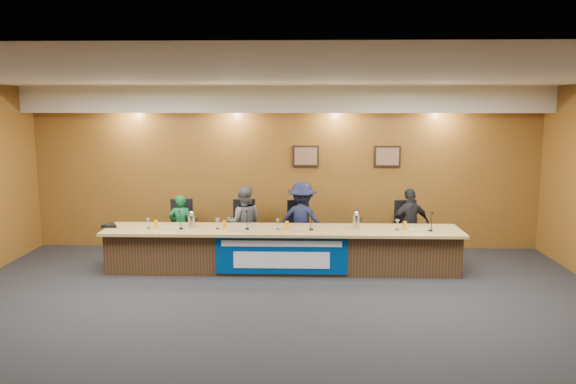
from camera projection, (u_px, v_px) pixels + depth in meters
The scene contains 38 objects.
floor at pixel (276, 323), 7.42m from camera, with size 10.00×10.00×0.00m, color black.
ceiling at pixel (275, 77), 6.92m from camera, with size 10.00×8.00×0.04m, color silver.
wall_back at pixel (286, 169), 11.12m from camera, with size 10.00×0.04×3.20m, color brown.
soffit at pixel (285, 100), 10.66m from camera, with size 10.00×0.50×0.50m, color beige.
dais_body at pixel (283, 251), 9.73m from camera, with size 6.00×0.80×0.70m, color #402A18.
dais_top at pixel (282, 230), 9.62m from camera, with size 6.10×0.95×0.05m, color #A5864C.
banner at pixel (282, 255), 9.32m from camera, with size 2.20×0.02×0.65m, color navy.
banner_text_upper at pixel (281, 244), 9.27m from camera, with size 2.00×0.01×0.10m, color silver.
banner_text_lower at pixel (282, 260), 9.32m from camera, with size 1.60×0.01×0.28m, color silver.
wall_photo_left at pixel (306, 156), 11.04m from camera, with size 0.52×0.04×0.42m, color black.
wall_photo_right at pixel (387, 156), 10.99m from camera, with size 0.52×0.04×0.42m, color black.
panelist_a at pixel (181, 227), 10.46m from camera, with size 0.44×0.29×1.21m, color #0D5325.
panelist_b at pixel (244, 223), 10.41m from camera, with size 0.67×0.52×1.37m, color #535459.
panelist_c at pixel (302, 221), 10.37m from camera, with size 0.94×0.54×1.45m, color #131733.
panelist_d at pixel (410, 224), 10.32m from camera, with size 0.79×0.33×1.34m, color black.
office_chair_a at pixel (182, 232), 10.57m from camera, with size 0.48×0.48×0.08m, color black.
office_chair_b at pixel (245, 232), 10.54m from camera, with size 0.48×0.48×0.08m, color black.
office_chair_c at pixel (302, 233), 10.51m from camera, with size 0.48×0.48×0.08m, color black.
office_chair_d at pixel (409, 233), 10.45m from camera, with size 0.48×0.48×0.08m, color black.
nameplate_a at pixel (170, 228), 9.43m from camera, with size 0.24×0.06×0.09m, color white.
microphone_a at pixel (181, 228), 9.59m from camera, with size 0.07×0.07×0.02m, color black.
juice_glass_a at pixel (156, 224), 9.62m from camera, with size 0.06×0.06×0.15m, color #E79200.
water_glass_a at pixel (148, 223), 9.63m from camera, with size 0.08×0.08×0.18m, color silver.
nameplate_b at pixel (236, 229), 9.37m from camera, with size 0.24×0.06×0.09m, color white.
microphone_b at pixel (247, 229), 9.57m from camera, with size 0.07×0.07×0.02m, color black.
juice_glass_b at pixel (225, 225), 9.58m from camera, with size 0.06×0.06×0.15m, color #E79200.
water_glass_b at pixel (217, 224), 9.60m from camera, with size 0.08×0.08×0.18m, color silver.
nameplate_c at pixel (301, 230), 9.35m from camera, with size 0.24×0.06×0.09m, color white.
microphone_c at pixel (311, 229), 9.53m from camera, with size 0.07×0.07×0.02m, color black.
juice_glass_c at pixel (287, 226), 9.52m from camera, with size 0.06×0.06×0.15m, color #E79200.
water_glass_c at pixel (278, 224), 9.55m from camera, with size 0.08×0.08×0.18m, color silver.
nameplate_d at pixel (420, 230), 9.33m from camera, with size 0.24×0.06×0.09m, color white.
microphone_d at pixel (430, 230), 9.44m from camera, with size 0.07×0.07×0.02m, color black.
juice_glass_d at pixel (405, 226), 9.49m from camera, with size 0.06×0.06×0.15m, color #E79200.
water_glass_d at pixel (397, 225), 9.50m from camera, with size 0.08×0.08×0.18m, color silver.
carafe_left at pixel (192, 221), 9.67m from camera, with size 0.12×0.12×0.23m, color silver.
carafe_right at pixel (356, 222), 9.58m from camera, with size 0.12×0.12×0.25m, color silver.
speakerphone at pixel (110, 226), 9.74m from camera, with size 0.32×0.32×0.05m, color black.
Camera 1 is at (0.37, -7.05, 2.87)m, focal length 35.00 mm.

